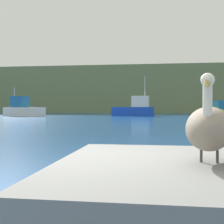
{
  "coord_description": "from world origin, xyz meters",
  "views": [
    {
      "loc": [
        0.59,
        -4.05,
        1.33
      ],
      "look_at": [
        -2.78,
        18.62,
        0.93
      ],
      "focal_mm": 51.1,
      "sensor_mm": 36.0,
      "label": 1
    }
  ],
  "objects": [
    {
      "name": "ground_plane",
      "position": [
        0.0,
        0.0,
        0.0
      ],
      "size": [
        260.0,
        260.0,
        0.0
      ],
      "primitive_type": "plane",
      "color": "#194C93"
    },
    {
      "name": "hillside_backdrop",
      "position": [
        0.0,
        61.85,
        4.66
      ],
      "size": [
        140.0,
        11.16,
        9.33
      ],
      "primitive_type": "cube",
      "color": "#6B7A51",
      "rests_on": "ground"
    },
    {
      "name": "pier_dock",
      "position": [
        1.11,
        -0.59,
        0.37
      ],
      "size": [
        3.27,
        3.02,
        0.73
      ],
      "primitive_type": "cube",
      "color": "gray",
      "rests_on": "ground"
    },
    {
      "name": "pelican",
      "position": [
        1.11,
        -0.6,
        1.11
      ],
      "size": [
        0.66,
        1.27,
        0.92
      ],
      "rotation": [
        0.0,
        0.0,
        -1.76
      ],
      "color": "gray",
      "rests_on": "pier_dock"
    },
    {
      "name": "fishing_boat_yellow",
      "position": [
        8.96,
        40.38,
        0.7
      ],
      "size": [
        7.01,
        4.53,
        4.01
      ],
      "rotation": [
        0.0,
        0.0,
        3.57
      ],
      "color": "yellow",
      "rests_on": "ground"
    },
    {
      "name": "fishing_boat_white",
      "position": [
        -17.92,
        37.23,
        0.95
      ],
      "size": [
        6.48,
        4.29,
        3.98
      ],
      "rotation": [
        0.0,
        0.0,
        2.73
      ],
      "color": "white",
      "rests_on": "ground"
    },
    {
      "name": "fishing_boat_blue",
      "position": [
        -2.82,
        40.45,
        1.01
      ],
      "size": [
        5.93,
        2.5,
        5.52
      ],
      "rotation": [
        0.0,
        0.0,
        -0.14
      ],
      "color": "blue",
      "rests_on": "ground"
    },
    {
      "name": "mooring_buoy",
      "position": [
        2.17,
        8.55,
        0.34
      ],
      "size": [
        0.68,
        0.68,
        0.68
      ],
      "primitive_type": "sphere",
      "color": "yellow",
      "rests_on": "ground"
    }
  ]
}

